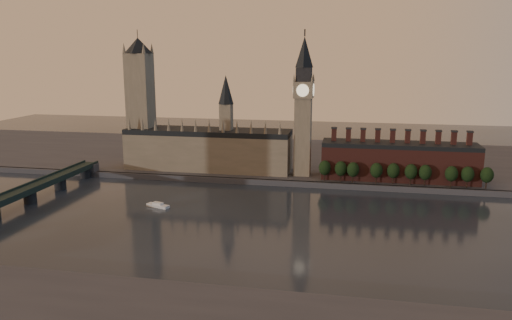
{
  "coord_description": "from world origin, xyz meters",
  "views": [
    {
      "loc": [
        46.08,
        -256.75,
        93.62
      ],
      "look_at": [
        -14.8,
        55.0,
        25.94
      ],
      "focal_mm": 35.0,
      "sensor_mm": 36.0,
      "label": 1
    }
  ],
  "objects_px": {
    "victoria_tower": "(140,98)",
    "big_ben": "(303,105)",
    "westminster_bridge": "(9,200)",
    "river_boat": "(158,205)"
  },
  "relations": [
    {
      "from": "victoria_tower",
      "to": "westminster_bridge",
      "type": "distance_m",
      "value": 133.21
    },
    {
      "from": "river_boat",
      "to": "westminster_bridge",
      "type": "bearing_deg",
      "value": -144.4
    },
    {
      "from": "big_ben",
      "to": "river_boat",
      "type": "bearing_deg",
      "value": -133.44
    },
    {
      "from": "westminster_bridge",
      "to": "big_ben",
      "type": "bearing_deg",
      "value": 34.33
    },
    {
      "from": "victoria_tower",
      "to": "river_boat",
      "type": "xyz_separation_m",
      "value": [
        48.78,
        -90.76,
        -57.92
      ]
    },
    {
      "from": "victoria_tower",
      "to": "westminster_bridge",
      "type": "bearing_deg",
      "value": -106.56
    },
    {
      "from": "victoria_tower",
      "to": "westminster_bridge",
      "type": "relative_size",
      "value": 0.54
    },
    {
      "from": "westminster_bridge",
      "to": "river_boat",
      "type": "relative_size",
      "value": 12.67
    },
    {
      "from": "victoria_tower",
      "to": "river_boat",
      "type": "distance_m",
      "value": 118.2
    },
    {
      "from": "victoria_tower",
      "to": "big_ben",
      "type": "height_order",
      "value": "victoria_tower"
    }
  ]
}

